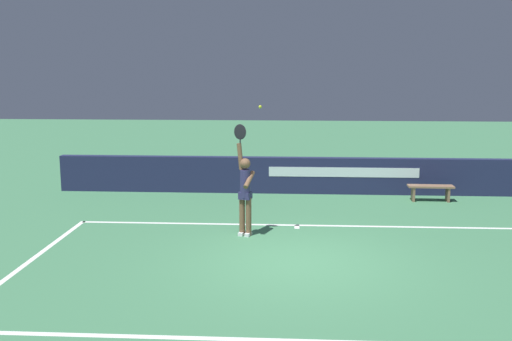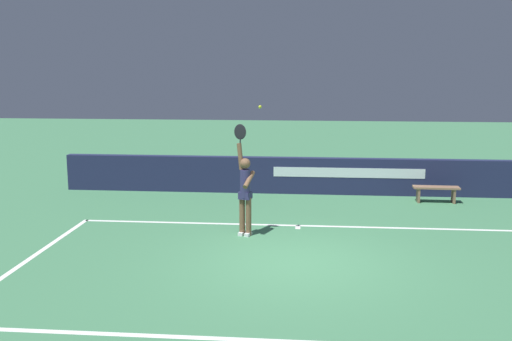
{
  "view_description": "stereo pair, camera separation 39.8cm",
  "coord_description": "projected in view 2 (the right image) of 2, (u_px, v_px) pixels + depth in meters",
  "views": [
    {
      "loc": [
        -0.19,
        -10.71,
        3.69
      ],
      "look_at": [
        -0.92,
        1.72,
        1.46
      ],
      "focal_mm": 40.59,
      "sensor_mm": 36.0,
      "label": 1
    },
    {
      "loc": [
        0.2,
        -10.68,
        3.69
      ],
      "look_at": [
        -0.92,
        1.72,
        1.46
      ],
      "focal_mm": 40.59,
      "sensor_mm": 36.0,
      "label": 2
    }
  ],
  "objects": [
    {
      "name": "court_lines",
      "position": [
        295.0,
        268.0,
        10.8
      ],
      "size": [
        10.48,
        6.01,
        0.0
      ],
      "color": "white",
      "rests_on": "ground"
    },
    {
      "name": "ground_plane",
      "position": [
        295.0,
        261.0,
        11.14
      ],
      "size": [
        60.0,
        60.0,
        0.0
      ],
      "primitive_type": "plane",
      "color": "#417D53"
    },
    {
      "name": "back_wall",
      "position": [
        301.0,
        176.0,
        17.08
      ],
      "size": [
        14.15,
        0.29,
        1.07
      ],
      "color": "#1F2447",
      "rests_on": "ground"
    },
    {
      "name": "tennis_ball",
      "position": [
        260.0,
        107.0,
        12.33
      ],
      "size": [
        0.07,
        0.07,
        0.07
      ],
      "color": "yellow"
    },
    {
      "name": "courtside_bench_near",
      "position": [
        436.0,
        191.0,
        15.96
      ],
      "size": [
        1.26,
        0.39,
        0.45
      ],
      "color": "#8A654C",
      "rests_on": "ground"
    },
    {
      "name": "tennis_player",
      "position": [
        245.0,
        190.0,
        12.72
      ],
      "size": [
        0.46,
        0.51,
        2.48
      ],
      "color": "brown",
      "rests_on": "ground"
    }
  ]
}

